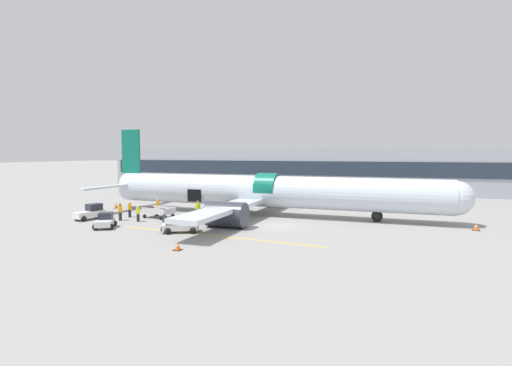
{
  "coord_description": "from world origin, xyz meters",
  "views": [
    {
      "loc": [
        11.36,
        -35.6,
        6.9
      ],
      "look_at": [
        -2.93,
        3.07,
        3.76
      ],
      "focal_mm": 28.0,
      "sensor_mm": 36.0,
      "label": 1
    }
  ],
  "objects_px": {
    "baggage_tug_spare": "(91,213)",
    "ground_crew_loader_a": "(158,206)",
    "airplane": "(263,192)",
    "ground_crew_driver": "(138,213)",
    "baggage_tug_rear": "(179,226)",
    "baggage_cart_loading": "(159,212)",
    "baggage_tug_lead": "(105,221)",
    "ground_crew_helper": "(130,209)",
    "baggage_tug_mid": "(204,216)",
    "ground_crew_supervisor": "(198,208)",
    "suitcase_on_tarmac_upright": "(165,219)",
    "ground_crew_loader_b": "(120,211)"
  },
  "relations": [
    {
      "from": "baggage_tug_mid",
      "to": "baggage_tug_spare",
      "type": "bearing_deg",
      "value": -167.3
    },
    {
      "from": "baggage_tug_mid",
      "to": "ground_crew_supervisor",
      "type": "relative_size",
      "value": 1.7
    },
    {
      "from": "baggage_tug_mid",
      "to": "ground_crew_driver",
      "type": "xyz_separation_m",
      "value": [
        -6.31,
        -2.15,
        0.3
      ]
    },
    {
      "from": "ground_crew_loader_a",
      "to": "ground_crew_driver",
      "type": "bearing_deg",
      "value": -76.49
    },
    {
      "from": "baggage_tug_rear",
      "to": "ground_crew_driver",
      "type": "bearing_deg",
      "value": 153.89
    },
    {
      "from": "baggage_tug_lead",
      "to": "ground_crew_supervisor",
      "type": "height_order",
      "value": "ground_crew_supervisor"
    },
    {
      "from": "ground_crew_driver",
      "to": "suitcase_on_tarmac_upright",
      "type": "distance_m",
      "value": 2.83
    },
    {
      "from": "baggage_tug_spare",
      "to": "ground_crew_loader_a",
      "type": "distance_m",
      "value": 7.19
    },
    {
      "from": "suitcase_on_tarmac_upright",
      "to": "baggage_tug_mid",
      "type": "bearing_deg",
      "value": 24.39
    },
    {
      "from": "baggage_tug_spare",
      "to": "ground_crew_supervisor",
      "type": "xyz_separation_m",
      "value": [
        9.61,
        5.37,
        0.24
      ]
    },
    {
      "from": "baggage_tug_spare",
      "to": "suitcase_on_tarmac_upright",
      "type": "relative_size",
      "value": 4.2
    },
    {
      "from": "baggage_tug_rear",
      "to": "baggage_tug_spare",
      "type": "height_order",
      "value": "baggage_tug_spare"
    },
    {
      "from": "ground_crew_driver",
      "to": "suitcase_on_tarmac_upright",
      "type": "xyz_separation_m",
      "value": [
        2.74,
        0.53,
        -0.51
      ]
    },
    {
      "from": "airplane",
      "to": "suitcase_on_tarmac_upright",
      "type": "xyz_separation_m",
      "value": [
        -7.64,
        -7.79,
        -2.19
      ]
    },
    {
      "from": "ground_crew_supervisor",
      "to": "baggage_tug_mid",
      "type": "bearing_deg",
      "value": -51.07
    },
    {
      "from": "suitcase_on_tarmac_upright",
      "to": "ground_crew_driver",
      "type": "bearing_deg",
      "value": -169.09
    },
    {
      "from": "baggage_tug_rear",
      "to": "baggage_cart_loading",
      "type": "relative_size",
      "value": 0.81
    },
    {
      "from": "airplane",
      "to": "suitcase_on_tarmac_upright",
      "type": "distance_m",
      "value": 11.13
    },
    {
      "from": "ground_crew_loader_b",
      "to": "ground_crew_helper",
      "type": "relative_size",
      "value": 1.06
    },
    {
      "from": "ground_crew_loader_b",
      "to": "ground_crew_driver",
      "type": "relative_size",
      "value": 1.08
    },
    {
      "from": "ground_crew_loader_b",
      "to": "ground_crew_helper",
      "type": "height_order",
      "value": "ground_crew_loader_b"
    },
    {
      "from": "baggage_tug_lead",
      "to": "ground_crew_loader_b",
      "type": "distance_m",
      "value": 4.05
    },
    {
      "from": "baggage_tug_spare",
      "to": "ground_crew_driver",
      "type": "height_order",
      "value": "ground_crew_driver"
    },
    {
      "from": "airplane",
      "to": "baggage_tug_rear",
      "type": "xyz_separation_m",
      "value": [
        -3.68,
        -11.6,
        -1.95
      ]
    },
    {
      "from": "ground_crew_helper",
      "to": "airplane",
      "type": "bearing_deg",
      "value": 25.95
    },
    {
      "from": "baggage_cart_loading",
      "to": "baggage_tug_mid",
      "type": "bearing_deg",
      "value": -6.1
    },
    {
      "from": "suitcase_on_tarmac_upright",
      "to": "ground_crew_loader_b",
      "type": "bearing_deg",
      "value": -173.07
    },
    {
      "from": "baggage_cart_loading",
      "to": "airplane",
      "type": "bearing_deg",
      "value": 29.67
    },
    {
      "from": "baggage_tug_rear",
      "to": "ground_crew_driver",
      "type": "height_order",
      "value": "ground_crew_driver"
    },
    {
      "from": "airplane",
      "to": "baggage_tug_spare",
      "type": "bearing_deg",
      "value": -150.92
    },
    {
      "from": "ground_crew_loader_a",
      "to": "ground_crew_loader_b",
      "type": "height_order",
      "value": "ground_crew_loader_b"
    },
    {
      "from": "baggage_tug_mid",
      "to": "baggage_cart_loading",
      "type": "height_order",
      "value": "baggage_tug_mid"
    },
    {
      "from": "baggage_cart_loading",
      "to": "ground_crew_supervisor",
      "type": "bearing_deg",
      "value": 30.97
    },
    {
      "from": "baggage_tug_rear",
      "to": "ground_crew_loader_b",
      "type": "xyz_separation_m",
      "value": [
        -8.82,
        3.22,
        0.34
      ]
    },
    {
      "from": "airplane",
      "to": "baggage_tug_rear",
      "type": "relative_size",
      "value": 11.66
    },
    {
      "from": "airplane",
      "to": "suitcase_on_tarmac_upright",
      "type": "bearing_deg",
      "value": -134.46
    },
    {
      "from": "baggage_tug_rear",
      "to": "baggage_cart_loading",
      "type": "bearing_deg",
      "value": 135.2
    },
    {
      "from": "ground_crew_driver",
      "to": "ground_crew_loader_a",
      "type": "bearing_deg",
      "value": 103.51
    },
    {
      "from": "ground_crew_loader_a",
      "to": "ground_crew_helper",
      "type": "relative_size",
      "value": 1.0
    },
    {
      "from": "airplane",
      "to": "baggage_cart_loading",
      "type": "relative_size",
      "value": 9.41
    },
    {
      "from": "ground_crew_loader_a",
      "to": "ground_crew_loader_b",
      "type": "bearing_deg",
      "value": -99.01
    },
    {
      "from": "airplane",
      "to": "ground_crew_driver",
      "type": "xyz_separation_m",
      "value": [
        -10.38,
        -8.31,
        -1.68
      ]
    },
    {
      "from": "baggage_cart_loading",
      "to": "ground_crew_loader_b",
      "type": "xyz_separation_m",
      "value": [
        -2.74,
        -2.82,
        0.36
      ]
    },
    {
      "from": "baggage_tug_lead",
      "to": "ground_crew_helper",
      "type": "distance_m",
      "value": 6.15
    },
    {
      "from": "baggage_tug_mid",
      "to": "ground_crew_driver",
      "type": "distance_m",
      "value": 6.67
    },
    {
      "from": "baggage_tug_lead",
      "to": "baggage_tug_mid",
      "type": "xyz_separation_m",
      "value": [
        7.05,
        6.0,
        -0.03
      ]
    },
    {
      "from": "ground_crew_driver",
      "to": "suitcase_on_tarmac_upright",
      "type": "bearing_deg",
      "value": 10.91
    },
    {
      "from": "ground_crew_driver",
      "to": "ground_crew_supervisor",
      "type": "bearing_deg",
      "value": 49.69
    },
    {
      "from": "baggage_cart_loading",
      "to": "ground_crew_loader_a",
      "type": "height_order",
      "value": "ground_crew_loader_a"
    },
    {
      "from": "baggage_tug_lead",
      "to": "baggage_tug_rear",
      "type": "xyz_separation_m",
      "value": [
        7.44,
        0.57,
        -0.01
      ]
    }
  ]
}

